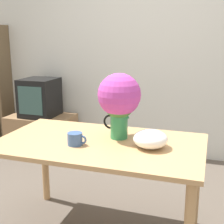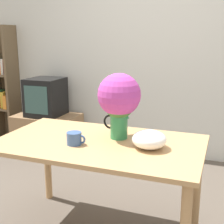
{
  "view_description": "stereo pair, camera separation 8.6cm",
  "coord_description": "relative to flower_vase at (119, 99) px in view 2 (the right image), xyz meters",
  "views": [
    {
      "loc": [
        0.71,
        -1.94,
        1.45
      ],
      "look_at": [
        0.04,
        0.1,
        0.93
      ],
      "focal_mm": 50.0,
      "sensor_mm": 36.0,
      "label": 1
    },
    {
      "loc": [
        0.79,
        -1.92,
        1.45
      ],
      "look_at": [
        0.04,
        0.1,
        0.93
      ],
      "focal_mm": 50.0,
      "sensor_mm": 36.0,
      "label": 2
    }
  ],
  "objects": [
    {
      "name": "wall_back",
      "position": [
        -0.09,
        1.69,
        0.28
      ],
      "size": [
        8.0,
        0.05,
        2.6
      ],
      "color": "silver",
      "rests_on": "ground_plane"
    },
    {
      "name": "table",
      "position": [
        -0.11,
        -0.12,
        -0.38
      ],
      "size": [
        1.43,
        0.83,
        0.74
      ],
      "color": "tan",
      "rests_on": "ground_plane"
    },
    {
      "name": "flower_vase",
      "position": [
        0.0,
        0.0,
        0.0
      ],
      "size": [
        0.3,
        0.3,
        0.47
      ],
      "color": "#2D844C",
      "rests_on": "table"
    },
    {
      "name": "coffee_mug",
      "position": [
        -0.23,
        -0.23,
        -0.24
      ],
      "size": [
        0.13,
        0.1,
        0.09
      ],
      "color": "#385689",
      "rests_on": "table"
    },
    {
      "name": "white_bowl",
      "position": [
        0.25,
        -0.13,
        -0.22
      ],
      "size": [
        0.23,
        0.23,
        0.12
      ],
      "color": "white",
      "rests_on": "table"
    },
    {
      "name": "tv_stand",
      "position": [
        -1.44,
        1.33,
        -0.79
      ],
      "size": [
        0.8,
        0.52,
        0.47
      ],
      "color": "#8E6B47",
      "rests_on": "ground_plane"
    },
    {
      "name": "tv_set",
      "position": [
        -1.44,
        1.33,
        -0.32
      ],
      "size": [
        0.41,
        0.44,
        0.47
      ],
      "color": "black",
      "rests_on": "tv_stand"
    },
    {
      "name": "bookshelf",
      "position": [
        -2.25,
        1.54,
        -0.24
      ],
      "size": [
        0.35,
        0.29,
        1.59
      ],
      "color": "brown",
      "rests_on": "ground_plane"
    }
  ]
}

